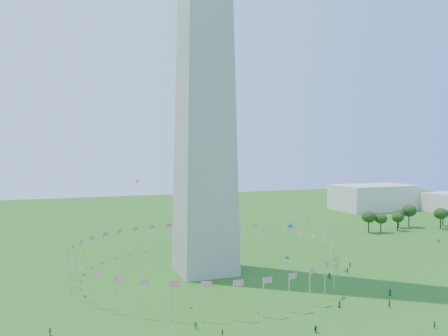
% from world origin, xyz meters
% --- Properties ---
extents(ground, '(600.00, 600.00, 0.00)m').
position_xyz_m(ground, '(0.00, 0.00, 0.00)').
color(ground, '#205714').
rests_on(ground, ground).
extents(flag_ring, '(80.24, 80.24, 9.00)m').
position_xyz_m(flag_ring, '(-0.00, 50.00, 4.50)').
color(flag_ring, silver).
rests_on(flag_ring, ground).
extents(gov_building_east_a, '(50.00, 30.00, 16.00)m').
position_xyz_m(gov_building_east_a, '(150.00, 150.00, 8.00)').
color(gov_building_east_a, beige).
rests_on(gov_building_east_a, ground).
extents(crowd, '(90.75, 60.38, 1.92)m').
position_xyz_m(crowd, '(7.12, 2.72, 0.85)').
color(crowd, black).
rests_on(crowd, ground).
extents(kites_aloft, '(114.08, 68.20, 31.79)m').
position_xyz_m(kites_aloft, '(12.42, 24.10, 20.10)').
color(kites_aloft, blue).
rests_on(kites_aloft, ground).
extents(tree_line_east, '(53.13, 15.79, 11.11)m').
position_xyz_m(tree_line_east, '(114.62, 85.43, 4.84)').
color(tree_line_east, '#264617').
rests_on(tree_line_east, ground).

